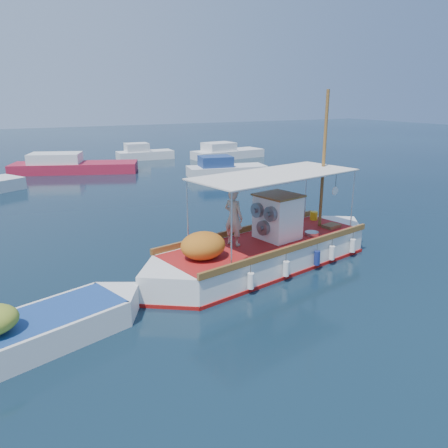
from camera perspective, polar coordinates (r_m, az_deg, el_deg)
name	(u,v)px	position (r m, az deg, el deg)	size (l,w,h in m)	color
ground	(241,262)	(16.59, 2.29, -5.02)	(160.00, 160.00, 0.00)	black
fishing_caique	(265,251)	(16.11, 5.37, -3.53)	(10.46, 4.33, 6.51)	white
dinghy	(25,337)	(12.17, -24.55, -13.24)	(6.37, 3.25, 1.63)	white
bg_boat_n	(71,167)	(38.06, -19.35, 7.10)	(10.25, 6.14, 1.80)	#A21B32
bg_boat_ne	(224,170)	(34.24, 0.05, 7.07)	(6.36, 3.29, 1.80)	silver
bg_boat_e	(226,153)	(44.40, 0.25, 9.23)	(7.51, 3.31, 1.80)	silver
bg_boat_far_n	(143,154)	(44.38, -10.48, 8.96)	(5.48, 2.18, 1.80)	silver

